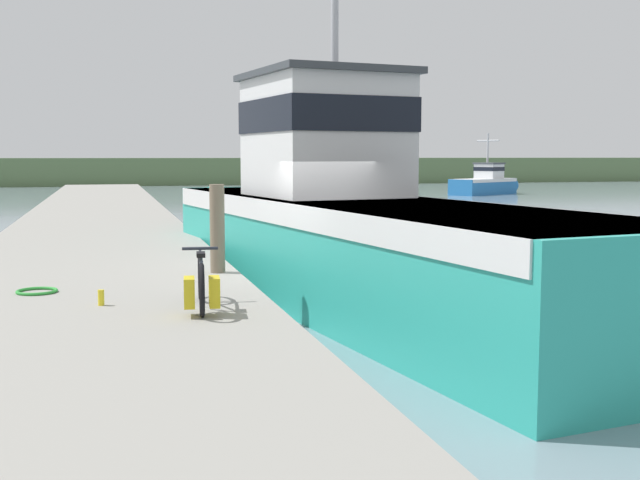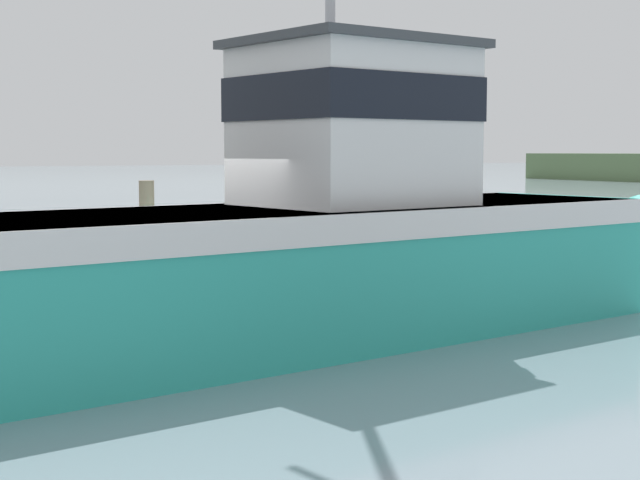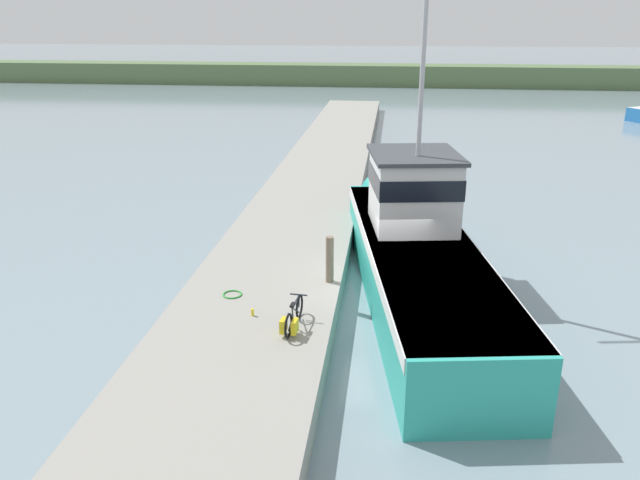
{
  "view_description": "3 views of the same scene",
  "coord_description": "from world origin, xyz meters",
  "px_view_note": "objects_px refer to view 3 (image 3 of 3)",
  "views": [
    {
      "loc": [
        -3.28,
        -12.29,
        2.6
      ],
      "look_at": [
        -0.29,
        -1.09,
        1.37
      ],
      "focal_mm": 45.0,
      "sensor_mm": 36.0,
      "label": 1
    },
    {
      "loc": [
        12.56,
        -4.96,
        2.6
      ],
      "look_at": [
        -0.18,
        2.19,
        1.27
      ],
      "focal_mm": 55.0,
      "sensor_mm": 36.0,
      "label": 2
    },
    {
      "loc": [
        0.02,
        -16.41,
        8.06
      ],
      "look_at": [
        -2.05,
        1.17,
        1.63
      ],
      "focal_mm": 35.0,
      "sensor_mm": 36.0,
      "label": 3
    }
  ],
  "objects_px": {
    "mooring_post": "(330,260)",
    "water_bottle_on_curb": "(253,312)",
    "bicycle_touring": "(292,319)",
    "fishing_boat_main": "(416,249)"
  },
  "relations": [
    {
      "from": "mooring_post",
      "to": "water_bottle_on_curb",
      "type": "xyz_separation_m",
      "value": [
        -1.74,
        -2.38,
        -0.59
      ]
    },
    {
      "from": "mooring_post",
      "to": "water_bottle_on_curb",
      "type": "bearing_deg",
      "value": -126.07
    },
    {
      "from": "bicycle_touring",
      "to": "water_bottle_on_curb",
      "type": "relative_size",
      "value": 8.76
    },
    {
      "from": "mooring_post",
      "to": "fishing_boat_main",
      "type": "bearing_deg",
      "value": 29.45
    },
    {
      "from": "mooring_post",
      "to": "water_bottle_on_curb",
      "type": "relative_size",
      "value": 7.15
    },
    {
      "from": "bicycle_touring",
      "to": "mooring_post",
      "type": "distance_m",
      "value": 3.1
    },
    {
      "from": "bicycle_touring",
      "to": "water_bottle_on_curb",
      "type": "xyz_separation_m",
      "value": [
        -1.14,
        0.64,
        -0.21
      ]
    },
    {
      "from": "fishing_boat_main",
      "to": "mooring_post",
      "type": "distance_m",
      "value": 2.83
    },
    {
      "from": "bicycle_touring",
      "to": "water_bottle_on_curb",
      "type": "distance_m",
      "value": 1.32
    },
    {
      "from": "bicycle_touring",
      "to": "mooring_post",
      "type": "height_order",
      "value": "mooring_post"
    }
  ]
}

